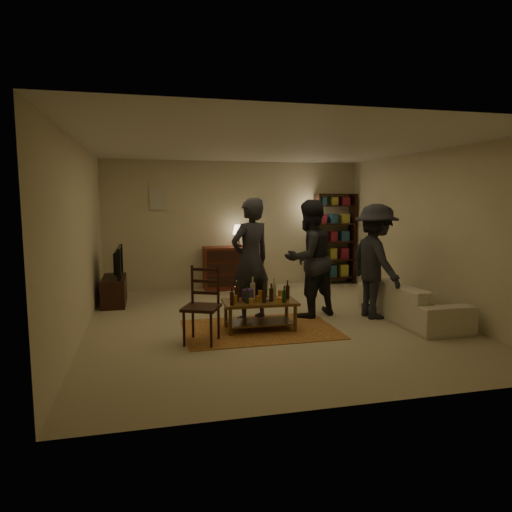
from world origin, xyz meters
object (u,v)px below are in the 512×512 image
object	(u,v)px
tv_stand	(114,283)
sofa	(411,301)
person_left	(251,260)
person_right	(309,259)
coffee_table	(260,304)
dining_chair	(203,302)
bookshelf	(334,238)
floor_lamp	(314,214)
person_by_sofa	(375,261)
dresser	(228,267)

from	to	relation	value
tv_stand	sofa	xyz separation A→B (m)	(4.64, -2.20, -0.08)
person_left	person_right	xyz separation A→B (m)	(0.97, 0.02, -0.02)
coffee_table	dining_chair	distance (m)	0.96
coffee_table	dining_chair	bearing A→B (deg)	-157.56
coffee_table	bookshelf	xyz separation A→B (m)	(2.52, 3.18, 0.64)
floor_lamp	person_by_sofa	distance (m)	2.87
dining_chair	person_left	xyz separation A→B (m)	(0.87, 0.92, 0.42)
person_right	person_by_sofa	size ratio (longest dim) A/B	1.04
coffee_table	tv_stand	world-z (taller)	tv_stand
dining_chair	tv_stand	distance (m)	2.87
floor_lamp	person_left	xyz separation A→B (m)	(-1.98, -2.49, -0.62)
tv_stand	person_right	distance (m)	3.57
tv_stand	person_by_sofa	xyz separation A→B (m)	(4.14, -1.94, 0.53)
coffee_table	person_left	bearing A→B (deg)	90.59
sofa	dresser	bearing A→B (deg)	37.54
sofa	tv_stand	bearing A→B (deg)	64.66
dresser	person_by_sofa	distance (m)	3.45
person_by_sofa	dresser	bearing A→B (deg)	29.92
coffee_table	dresser	world-z (taller)	dresser
tv_stand	dresser	size ratio (longest dim) A/B	0.78
bookshelf	person_right	world-z (taller)	bookshelf
floor_lamp	tv_stand	bearing A→B (deg)	-168.42
bookshelf	floor_lamp	distance (m)	0.78
person_by_sofa	tv_stand	bearing A→B (deg)	61.29
coffee_table	dining_chair	xyz separation A→B (m)	(-0.87, -0.36, 0.16)
dresser	person_by_sofa	bearing A→B (deg)	-56.42
tv_stand	person_left	bearing A→B (deg)	-37.09
coffee_table	bookshelf	distance (m)	4.11
person_right	person_by_sofa	bearing A→B (deg)	140.62
tv_stand	person_right	size ratio (longest dim) A/B	0.56
person_left	person_right	bearing A→B (deg)	157.04
tv_stand	person_by_sofa	bearing A→B (deg)	-25.05
coffee_table	person_left	size ratio (longest dim) A/B	0.56
person_by_sofa	bookshelf	bearing A→B (deg)	-14.26
sofa	person_right	size ratio (longest dim) A/B	1.10
dresser	person_left	xyz separation A→B (m)	(-0.09, -2.55, 0.49)
sofa	person_by_sofa	xyz separation A→B (m)	(-0.50, 0.26, 0.61)
coffee_table	person_right	distance (m)	1.26
coffee_table	person_right	bearing A→B (deg)	31.09
coffee_table	sofa	xyz separation A→B (m)	(2.47, -0.00, -0.09)
floor_lamp	person_right	bearing A→B (deg)	-112.30
dresser	sofa	xyz separation A→B (m)	(2.39, -3.11, -0.17)
dresser	bookshelf	distance (m)	2.50
tv_stand	person_left	distance (m)	2.77
person_left	sofa	bearing A→B (deg)	143.05
floor_lamp	person_by_sofa	bearing A→B (deg)	-90.07
dining_chair	bookshelf	size ratio (longest dim) A/B	0.52
tv_stand	floor_lamp	size ratio (longest dim) A/B	0.57
dresser	coffee_table	bearing A→B (deg)	-91.51
coffee_table	floor_lamp	xyz separation A→B (m)	(1.98, 3.05, 1.19)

